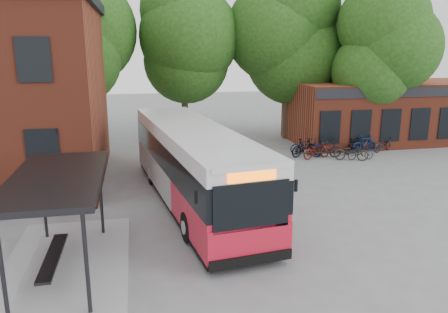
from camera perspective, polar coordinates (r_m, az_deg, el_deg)
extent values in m
plane|color=slate|center=(14.52, -1.22, -11.27)|extent=(100.00, 100.00, 0.00)
imported|color=#061541|center=(26.41, 10.75, 1.27)|extent=(2.03, 1.34, 1.01)
imported|color=black|center=(25.99, 10.39, 1.17)|extent=(1.89, 1.13, 1.10)
imported|color=#55150F|center=(25.66, 12.01, 0.82)|extent=(2.02, 1.23, 1.00)
imported|color=black|center=(26.04, 13.19, 1.01)|extent=(1.82, 0.88, 1.06)
imported|color=#2C2820|center=(25.69, 16.28, 0.58)|extent=(2.01, 1.29, 1.00)
imported|color=black|center=(27.45, 16.62, 1.36)|extent=(1.67, 1.02, 0.97)
imported|color=#28282C|center=(26.05, 17.40, 0.46)|extent=(1.56, 0.61, 0.81)
imported|color=#0C2048|center=(27.87, 17.89, 1.57)|extent=(1.88, 0.87, 1.09)
imported|color=black|center=(28.59, 20.12, 1.49)|extent=(1.80, 1.20, 0.89)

